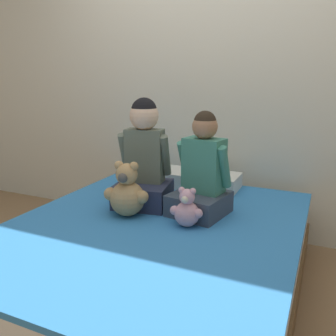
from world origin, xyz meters
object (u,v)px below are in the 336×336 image
bed (154,259)px  child_on_right (202,174)px  teddy_bear_held_by_right_child (187,210)px  child_on_left (144,160)px  teddy_bear_held_by_left_child (127,193)px  pillow_at_headboard (199,180)px

bed → child_on_right: size_ratio=3.04×
teddy_bear_held_by_right_child → child_on_left: bearing=145.1°
child_on_left → teddy_bear_held_by_right_child: child_on_left is taller
bed → teddy_bear_held_by_left_child: teddy_bear_held_by_left_child is taller
child_on_left → pillow_at_headboard: (0.20, 0.50, -0.24)m
child_on_left → teddy_bear_held_by_right_child: (0.39, -0.23, -0.20)m
bed → pillow_at_headboard: pillow_at_headboard is taller
child_on_left → pillow_at_headboard: child_on_left is taller
child_on_left → pillow_at_headboard: bearing=57.9°
teddy_bear_held_by_left_child → teddy_bear_held_by_right_child: size_ratio=1.48×
teddy_bear_held_by_left_child → child_on_right: bearing=22.3°
child_on_right → teddy_bear_held_by_left_child: bearing=-139.4°
child_on_left → teddy_bear_held_by_left_child: child_on_left is taller
child_on_right → teddy_bear_held_by_left_child: size_ratio=1.86×
bed → child_on_left: (-0.20, 0.27, 0.52)m
child_on_left → teddy_bear_held_by_right_child: size_ratio=3.06×
teddy_bear_held_by_left_child → child_on_left: bearing=83.1°
bed → child_on_right: child_on_right is taller
pillow_at_headboard → child_on_right: bearing=-69.3°
teddy_bear_held_by_right_child → pillow_at_headboard: bearing=100.0°
child_on_right → teddy_bear_held_by_right_child: bearing=-81.1°
bed → child_on_right: 0.58m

